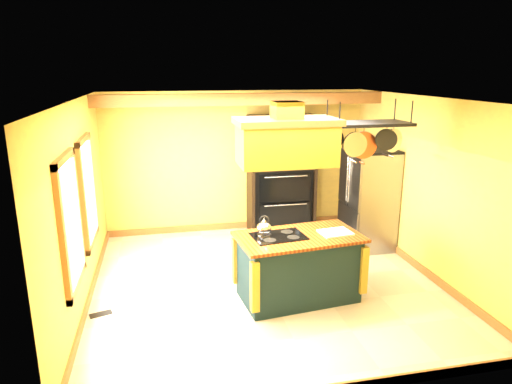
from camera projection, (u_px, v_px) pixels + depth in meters
name	position (u px, v px, depth m)	size (l,w,h in m)	color
floor	(265.00, 283.00, 6.80)	(5.00, 5.00, 0.00)	beige
ceiling	(266.00, 99.00, 6.09)	(5.00, 5.00, 0.00)	white
wall_back	(236.00, 162.00, 8.81)	(5.00, 0.02, 2.70)	#B99843
wall_front	(329.00, 270.00, 4.08)	(5.00, 0.02, 2.70)	#B99843
wall_left	(79.00, 207.00, 5.95)	(0.02, 5.00, 2.70)	#B99843
wall_right	(425.00, 187.00, 6.94)	(0.02, 5.00, 2.70)	#B99843
ceiling_beam	(243.00, 99.00, 7.73)	(5.00, 0.15, 0.20)	olive
window_near	(71.00, 222.00, 5.18)	(0.06, 1.06, 1.56)	olive
window_far	(88.00, 191.00, 6.51)	(0.06, 1.06, 1.56)	olive
kitchen_island	(298.00, 266.00, 6.25)	(1.76, 1.11, 1.11)	black
range_hood	(286.00, 139.00, 5.76)	(1.29, 0.73, 0.80)	#AD892B
pot_rack	(367.00, 132.00, 5.97)	(1.17, 0.54, 0.78)	black
refrigerator	(368.00, 201.00, 8.02)	(0.75, 0.89, 1.73)	gray
hutch	(281.00, 187.00, 8.86)	(1.27, 0.58, 2.25)	black
floor_register	(101.00, 314.00, 5.93)	(0.28, 0.12, 0.01)	black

